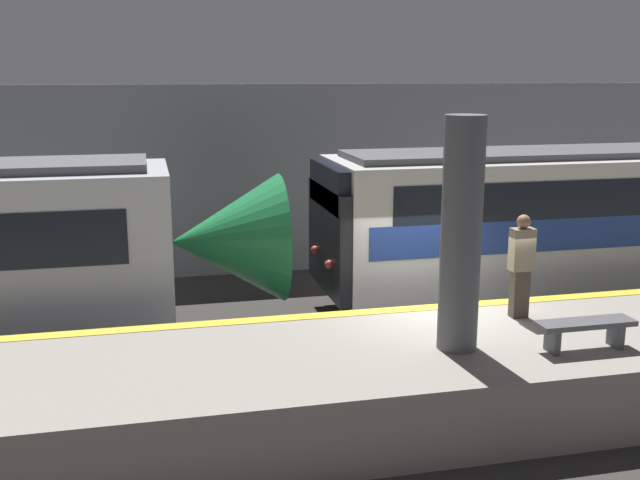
% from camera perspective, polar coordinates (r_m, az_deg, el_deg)
% --- Properties ---
extents(ground_plane, '(120.00, 120.00, 0.00)m').
position_cam_1_polar(ground_plane, '(13.90, 8.81, -9.28)').
color(ground_plane, '#33302D').
extents(platform, '(40.00, 3.53, 1.13)m').
position_cam_1_polar(platform, '(12.20, 12.01, -9.77)').
color(platform, gray).
rests_on(platform, ground).
extents(station_rear_barrier, '(50.00, 0.15, 4.87)m').
position_cam_1_polar(station_rear_barrier, '(19.78, 1.46, 4.76)').
color(station_rear_barrier, gray).
rests_on(station_rear_barrier, ground).
extents(support_pillar_near, '(0.60, 0.60, 3.46)m').
position_cam_1_polar(support_pillar_near, '(11.03, 10.70, 0.37)').
color(support_pillar_near, '#56565B').
rests_on(support_pillar_near, platform).
extents(person_waiting, '(0.38, 0.24, 1.76)m').
position_cam_1_polar(person_waiting, '(12.87, 15.08, -1.72)').
color(person_waiting, '#473D33').
rests_on(person_waiting, platform).
extents(platform_bench, '(1.50, 0.40, 0.45)m').
position_cam_1_polar(platform_bench, '(11.82, 19.55, -6.33)').
color(platform_bench, '#4C4C51').
rests_on(platform_bench, platform).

